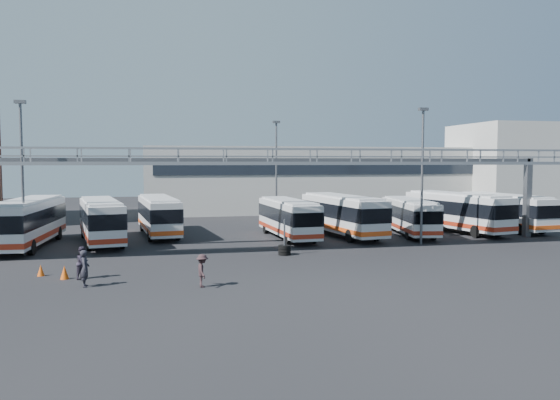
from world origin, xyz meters
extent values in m
plane|color=black|center=(0.00, 0.00, 0.00)|extent=(140.00, 140.00, 0.00)
cube|color=gray|center=(0.00, 5.00, 6.10)|extent=(50.00, 1.80, 0.22)
cube|color=gray|center=(0.00, 4.15, 7.05)|extent=(50.00, 0.10, 0.10)
cube|color=gray|center=(0.00, 5.85, 7.05)|extent=(50.00, 0.10, 0.10)
cube|color=#4C4F54|center=(0.00, 9.00, 6.30)|extent=(45.00, 0.50, 0.35)
cube|color=#9E9E99|center=(12.00, 38.00, 4.00)|extent=(42.00, 14.00, 8.00)
cube|color=#B2B2AD|center=(38.00, 32.00, 5.50)|extent=(14.00, 12.00, 11.00)
cylinder|color=#4C4F54|center=(-16.00, 8.00, 5.00)|extent=(0.18, 0.18, 10.00)
cube|color=#4C4F54|center=(-16.00, 8.00, 10.10)|extent=(0.70, 0.35, 0.22)
cylinder|color=#4C4F54|center=(12.00, 7.00, 5.00)|extent=(0.18, 0.18, 10.00)
cube|color=#4C4F54|center=(12.00, 7.00, 10.10)|extent=(0.70, 0.35, 0.22)
cylinder|color=#4C4F54|center=(4.00, 22.00, 5.00)|extent=(0.18, 0.18, 10.00)
cube|color=#4C4F54|center=(4.00, 22.00, 10.10)|extent=(0.70, 0.35, 0.22)
cube|color=silver|center=(-16.56, 11.74, 1.91)|extent=(3.23, 11.61, 2.87)
cube|color=black|center=(-16.56, 11.74, 2.24)|extent=(3.30, 11.67, 1.15)
cube|color=#9B2713|center=(-16.56, 11.74, 0.89)|extent=(3.29, 11.66, 0.37)
cube|color=silver|center=(-16.56, 11.74, 3.42)|extent=(2.91, 10.45, 0.17)
cylinder|color=black|center=(-15.58, 8.01, 0.52)|extent=(0.37, 1.06, 1.04)
cylinder|color=black|center=(-17.54, 15.48, 0.52)|extent=(0.37, 1.06, 1.04)
cylinder|color=black|center=(-15.18, 15.35, 0.52)|extent=(0.37, 1.06, 1.04)
cube|color=silver|center=(-11.63, 12.72, 1.80)|extent=(4.44, 11.15, 2.72)
cube|color=black|center=(-11.63, 12.72, 2.13)|extent=(4.51, 11.22, 1.09)
cube|color=#9B2713|center=(-11.63, 12.72, 0.84)|extent=(4.50, 11.21, 0.35)
cube|color=silver|center=(-11.63, 12.72, 3.24)|extent=(4.00, 10.03, 0.16)
cylinder|color=black|center=(-12.08, 9.10, 0.49)|extent=(0.47, 1.03, 0.99)
cylinder|color=black|center=(-9.89, 9.51, 0.49)|extent=(0.47, 1.03, 0.99)
cylinder|color=black|center=(-13.37, 15.94, 0.49)|extent=(0.47, 1.03, 0.99)
cylinder|color=black|center=(-11.17, 16.35, 0.49)|extent=(0.47, 1.03, 0.99)
cube|color=silver|center=(-7.36, 16.24, 1.77)|extent=(3.70, 10.87, 2.66)
cube|color=black|center=(-7.36, 16.24, 2.08)|extent=(3.77, 10.94, 1.07)
cube|color=#D64A14|center=(-7.36, 16.24, 0.82)|extent=(3.76, 10.93, 0.34)
cube|color=silver|center=(-7.36, 16.24, 3.18)|extent=(3.33, 9.79, 0.16)
cylinder|color=black|center=(-8.03, 12.72, 0.48)|extent=(0.41, 1.00, 0.97)
cylinder|color=black|center=(-5.86, 12.98, 0.48)|extent=(0.41, 1.00, 0.97)
cylinder|color=black|center=(-8.86, 19.49, 0.48)|extent=(0.41, 1.00, 0.97)
cylinder|color=black|center=(-6.69, 19.75, 0.48)|extent=(0.41, 1.00, 0.97)
cube|color=silver|center=(2.94, 12.29, 1.70)|extent=(2.97, 10.40, 2.57)
cube|color=black|center=(2.94, 12.29, 2.01)|extent=(3.04, 10.47, 1.03)
cube|color=#9B2713|center=(2.94, 12.29, 0.79)|extent=(3.03, 10.46, 0.33)
cube|color=silver|center=(2.94, 12.29, 3.06)|extent=(2.68, 9.36, 0.15)
cylinder|color=black|center=(2.10, 8.94, 0.47)|extent=(0.34, 0.95, 0.93)
cylinder|color=black|center=(4.19, 9.07, 0.47)|extent=(0.34, 0.95, 0.93)
cylinder|color=black|center=(1.68, 15.50, 0.47)|extent=(0.34, 0.95, 0.93)
cylinder|color=black|center=(3.78, 15.63, 0.47)|extent=(0.34, 0.95, 0.93)
cube|color=silver|center=(7.64, 12.59, 1.85)|extent=(4.13, 11.41, 2.79)
cube|color=black|center=(7.64, 12.59, 2.18)|extent=(4.20, 11.48, 1.12)
cube|color=#D64A14|center=(7.64, 12.59, 0.86)|extent=(4.19, 11.47, 0.36)
cube|color=silver|center=(7.64, 12.59, 3.33)|extent=(3.72, 10.27, 0.16)
cylinder|color=black|center=(7.03, 8.89, 0.51)|extent=(0.45, 1.05, 1.01)
cylinder|color=black|center=(9.30, 9.23, 0.51)|extent=(0.45, 1.05, 1.01)
cylinder|color=black|center=(5.99, 15.96, 0.51)|extent=(0.45, 1.05, 1.01)
cylinder|color=black|center=(8.26, 16.29, 0.51)|extent=(0.45, 1.05, 1.01)
cube|color=silver|center=(13.51, 12.16, 1.65)|extent=(3.80, 10.19, 2.49)
cube|color=black|center=(13.51, 12.16, 1.95)|extent=(3.86, 10.26, 1.00)
cube|color=#9B2713|center=(13.51, 12.16, 0.77)|extent=(3.85, 10.25, 0.32)
cube|color=silver|center=(13.51, 12.16, 2.97)|extent=(3.42, 9.17, 0.14)
cylinder|color=black|center=(12.01, 9.17, 0.45)|extent=(0.41, 0.94, 0.91)
cylinder|color=black|center=(14.01, 8.85, 0.45)|extent=(0.41, 0.94, 0.91)
cylinder|color=black|center=(13.01, 15.47, 0.45)|extent=(0.41, 0.94, 0.91)
cylinder|color=black|center=(15.01, 15.15, 0.45)|extent=(0.41, 0.94, 0.91)
cube|color=silver|center=(18.41, 12.97, 1.88)|extent=(4.72, 11.64, 2.84)
cube|color=black|center=(18.41, 12.97, 2.22)|extent=(4.79, 11.71, 1.14)
cube|color=#9B2713|center=(18.41, 12.97, 0.88)|extent=(4.78, 11.70, 0.36)
cube|color=silver|center=(18.41, 12.97, 3.39)|extent=(4.25, 10.47, 0.17)
cylinder|color=black|center=(17.96, 9.18, 0.52)|extent=(0.50, 1.07, 1.03)
cylinder|color=black|center=(20.26, 9.63, 0.52)|extent=(0.50, 1.07, 1.03)
cylinder|color=black|center=(16.56, 16.31, 0.52)|extent=(0.50, 1.07, 1.03)
cylinder|color=black|center=(18.86, 16.76, 0.52)|extent=(0.50, 1.07, 1.03)
cube|color=silver|center=(23.42, 13.41, 1.77)|extent=(3.27, 10.84, 2.67)
cube|color=black|center=(23.42, 13.41, 2.09)|extent=(3.34, 10.91, 1.07)
cube|color=#D64A14|center=(23.42, 13.41, 0.83)|extent=(3.33, 10.90, 0.34)
cube|color=silver|center=(23.42, 13.41, 3.19)|extent=(2.95, 9.76, 0.16)
cylinder|color=black|center=(22.60, 9.92, 0.49)|extent=(0.37, 0.99, 0.97)
cylinder|color=black|center=(24.78, 10.09, 0.49)|extent=(0.37, 0.99, 0.97)
cylinder|color=black|center=(22.06, 16.73, 0.49)|extent=(0.37, 0.99, 0.97)
cylinder|color=black|center=(24.24, 16.91, 0.49)|extent=(0.37, 0.99, 0.97)
imported|color=black|center=(-10.85, -2.43, 0.92)|extent=(0.49, 0.70, 1.84)
imported|color=#292331|center=(-11.21, -0.44, 0.87)|extent=(0.94, 1.04, 1.73)
imported|color=#2E1E21|center=(-5.15, -3.74, 0.82)|extent=(0.63, 1.07, 1.64)
cone|color=#D14D0B|center=(-12.16, -0.32, 0.36)|extent=(0.50, 0.50, 0.71)
cone|color=#D14D0B|center=(-13.56, 0.79, 0.31)|extent=(0.39, 0.39, 0.62)
cylinder|color=black|center=(0.87, 4.50, 0.12)|extent=(0.83, 0.83, 0.20)
cylinder|color=black|center=(0.87, 4.50, 0.34)|extent=(0.83, 0.83, 0.20)
cylinder|color=black|center=(0.87, 4.50, 0.55)|extent=(0.83, 0.83, 0.20)
cylinder|color=#4C4F54|center=(0.87, 4.50, 1.19)|extent=(0.12, 0.12, 2.38)
camera|label=1|loc=(-7.06, -30.59, 6.19)|focal=35.00mm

